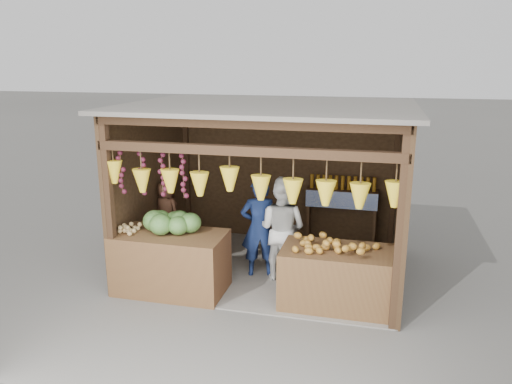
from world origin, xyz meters
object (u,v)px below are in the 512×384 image
at_px(woman_standing, 282,229).
at_px(vendor_seated, 167,212).
at_px(counter_left, 171,262).
at_px(man_standing, 259,228).
at_px(counter_right, 338,278).

height_order(woman_standing, vendor_seated, woman_standing).
distance_m(counter_left, woman_standing, 1.73).
distance_m(man_standing, vendor_seated, 1.74).
bearing_deg(man_standing, counter_right, 134.27).
bearing_deg(woman_standing, man_standing, 12.52).
relative_size(counter_right, man_standing, 0.98).
relative_size(counter_left, woman_standing, 0.98).
distance_m(counter_left, counter_right, 2.41).
bearing_deg(woman_standing, counter_right, 159.44).
height_order(man_standing, vendor_seated, man_standing).
distance_m(counter_left, man_standing, 1.44).
xyz_separation_m(man_standing, woman_standing, (0.36, -0.02, 0.03)).
relative_size(man_standing, woman_standing, 0.97).
relative_size(counter_left, vendor_seated, 1.54).
distance_m(counter_left, vendor_seated, 1.38).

